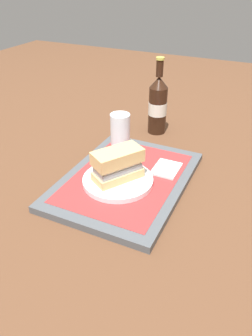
# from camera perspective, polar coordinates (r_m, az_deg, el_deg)

# --- Properties ---
(ground_plane) EXTENTS (3.00, 3.00, 0.00)m
(ground_plane) POSITION_cam_1_polar(r_m,az_deg,el_deg) (0.92, 0.00, -2.63)
(ground_plane) COLOR brown
(tray) EXTENTS (0.44, 0.32, 0.02)m
(tray) POSITION_cam_1_polar(r_m,az_deg,el_deg) (0.92, 0.00, -2.12)
(tray) COLOR #4C5156
(tray) RESTS_ON ground_plane
(placemat) EXTENTS (0.38, 0.27, 0.00)m
(placemat) POSITION_cam_1_polar(r_m,az_deg,el_deg) (0.91, 0.00, -1.57)
(placemat) COLOR #9E2D2D
(placemat) RESTS_ON tray
(plate) EXTENTS (0.19, 0.19, 0.01)m
(plate) POSITION_cam_1_polar(r_m,az_deg,el_deg) (0.88, -1.41, -2.14)
(plate) COLOR white
(plate) RESTS_ON placemat
(sandwich) EXTENTS (0.14, 0.12, 0.08)m
(sandwich) POSITION_cam_1_polar(r_m,az_deg,el_deg) (0.86, -1.27, 0.69)
(sandwich) COLOR tan
(sandwich) RESTS_ON plate
(beer_glass) EXTENTS (0.06, 0.06, 0.12)m
(beer_glass) POSITION_cam_1_polar(r_m,az_deg,el_deg) (1.00, -1.01, 6.25)
(beer_glass) COLOR silver
(beer_glass) RESTS_ON placemat
(napkin_folded) EXTENTS (0.09, 0.07, 0.01)m
(napkin_folded) POSITION_cam_1_polar(r_m,az_deg,el_deg) (0.95, 7.03, -0.12)
(napkin_folded) COLOR white
(napkin_folded) RESTS_ON placemat
(beer_bottle) EXTENTS (0.07, 0.07, 0.27)m
(beer_bottle) POSITION_cam_1_polar(r_m,az_deg,el_deg) (1.17, 5.54, 10.91)
(beer_bottle) COLOR black
(beer_bottle) RESTS_ON ground_plane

